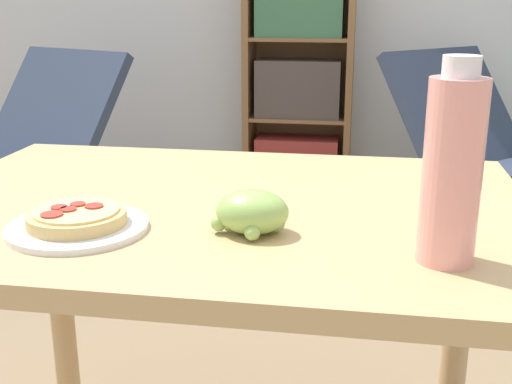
{
  "coord_description": "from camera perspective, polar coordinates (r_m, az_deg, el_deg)",
  "views": [
    {
      "loc": [
        0.23,
        -1.17,
        1.12
      ],
      "look_at": [
        0.08,
        -0.25,
        0.83
      ],
      "focal_mm": 45.0,
      "sensor_mm": 36.0,
      "label": 1
    }
  ],
  "objects": [
    {
      "name": "grape_bunch",
      "position": [
        0.97,
        -0.39,
        -1.86
      ],
      "size": [
        0.12,
        0.1,
        0.07
      ],
      "color": "#93BC5B",
      "rests_on": "dining_table"
    },
    {
      "name": "dining_table",
      "position": [
        1.18,
        -3.35,
        -6.45
      ],
      "size": [
        1.09,
        0.76,
        0.77
      ],
      "color": "tan",
      "rests_on": "ground_plane"
    },
    {
      "name": "lounge_chair_near",
      "position": [
        3.18,
        -19.35,
        0.77
      ],
      "size": [
        0.91,
        0.98,
        0.88
      ],
      "rotation": [
        0.0,
        0.0,
        -0.43
      ],
      "color": "black",
      "rests_on": "ground_plane"
    },
    {
      "name": "lounge_chair_far",
      "position": [
        3.21,
        19.03,
        0.94
      ],
      "size": [
        0.97,
        1.03,
        0.88
      ],
      "rotation": [
        0.0,
        0.0,
        0.78
      ],
      "color": "black",
      "rests_on": "ground_plane"
    },
    {
      "name": "drink_bottle",
      "position": [
        0.88,
        17.04,
        1.98
      ],
      "size": [
        0.08,
        0.08,
        0.28
      ],
      "color": "pink",
      "rests_on": "dining_table"
    },
    {
      "name": "bookshelf",
      "position": [
        3.67,
        3.82,
        9.49
      ],
      "size": [
        0.6,
        0.3,
        1.36
      ],
      "color": "brown",
      "rests_on": "ground_plane"
    },
    {
      "name": "pizza_on_plate",
      "position": [
        1.02,
        -15.61,
        -2.55
      ],
      "size": [
        0.22,
        0.22,
        0.04
      ],
      "color": "white",
      "rests_on": "dining_table"
    }
  ]
}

